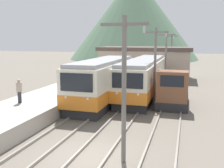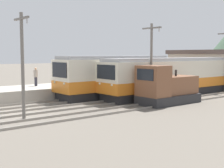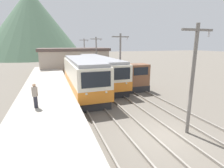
% 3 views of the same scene
% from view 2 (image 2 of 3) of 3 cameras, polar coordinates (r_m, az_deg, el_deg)
% --- Properties ---
extents(ground_plane, '(200.00, 200.00, 0.00)m').
position_cam_2_polar(ground_plane, '(21.06, -17.27, -5.26)').
color(ground_plane, '#665E54').
extents(track_left, '(1.54, 60.00, 0.14)m').
position_cam_2_polar(track_left, '(23.46, -19.58, -4.07)').
color(track_left, gray).
rests_on(track_left, ground).
extents(track_center, '(1.54, 60.00, 0.14)m').
position_cam_2_polar(track_center, '(20.86, -17.08, -5.16)').
color(track_center, gray).
rests_on(track_center, ground).
extents(track_right, '(1.54, 60.00, 0.14)m').
position_cam_2_polar(track_right, '(18.15, -13.59, -6.65)').
color(track_right, gray).
rests_on(track_right, ground).
extents(commuter_train_left, '(2.84, 11.59, 3.68)m').
position_cam_2_polar(commuter_train_left, '(28.34, 0.64, 1.18)').
color(commuter_train_left, '#28282B').
rests_on(commuter_train_left, ground).
extents(commuter_train_center, '(2.84, 14.86, 3.49)m').
position_cam_2_polar(commuter_train_center, '(29.20, 10.45, 1.06)').
color(commuter_train_center, '#28282B').
rests_on(commuter_train_center, ground).
extents(shunting_locomotive, '(2.40, 5.17, 3.00)m').
position_cam_2_polar(shunting_locomotive, '(24.43, 9.87, -0.77)').
color(shunting_locomotive, '#28282B').
rests_on(shunting_locomotive, ground).
extents(catenary_mast_near, '(2.00, 0.20, 6.25)m').
position_cam_2_polar(catenary_mast_near, '(19.08, -16.05, 4.07)').
color(catenary_mast_near, slate).
rests_on(catenary_mast_near, ground).
extents(catenary_mast_mid, '(2.00, 0.20, 6.25)m').
position_cam_2_polar(catenary_mast_mid, '(25.21, 7.21, 4.54)').
color(catenary_mast_mid, slate).
rests_on(catenary_mast_mid, ground).
extents(person_on_platform, '(0.38, 0.38, 1.68)m').
position_cam_2_polar(person_on_platform, '(28.87, -13.77, 1.44)').
color(person_on_platform, '#282833').
rests_on(person_on_platform, platform_left).
extents(station_building, '(12.60, 6.30, 4.34)m').
position_cam_2_polar(station_building, '(39.38, 19.65, 2.78)').
color(station_building, '#AD9E8E').
rests_on(station_building, ground).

